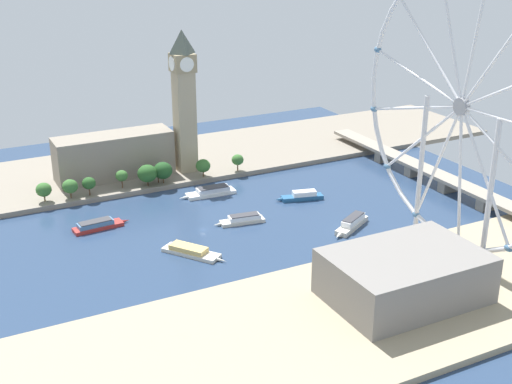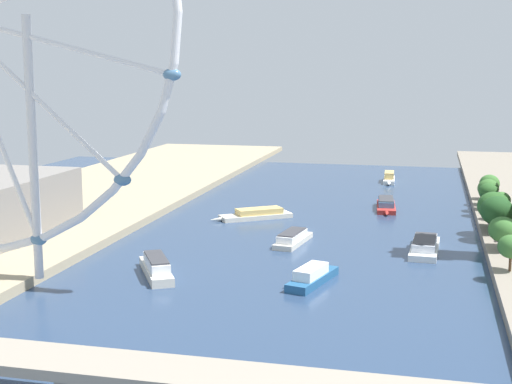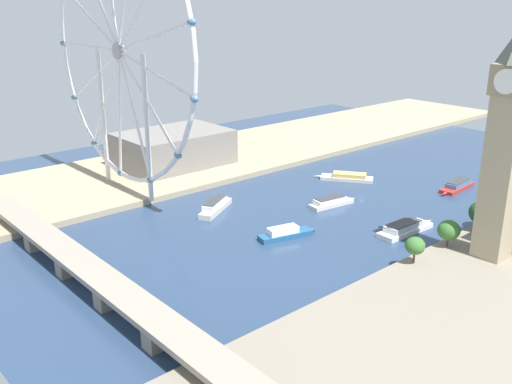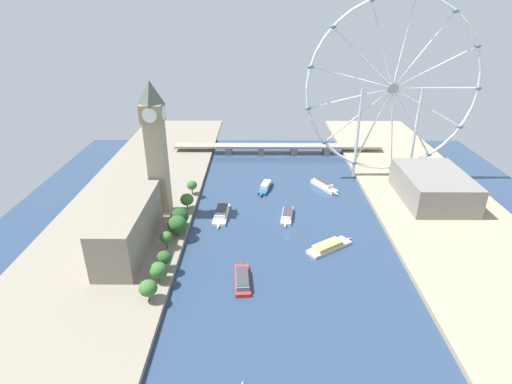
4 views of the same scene
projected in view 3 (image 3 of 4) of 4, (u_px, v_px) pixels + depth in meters
The scene contains 13 objects.
ground_plane at pixel (362, 197), 299.50m from camera, with size 385.00×385.00×0.00m, color navy.
riverbank_right at pixel (232, 154), 375.63m from camera, with size 90.00×520.00×3.00m, color tan.
clock_tower at pixel (507, 142), 209.48m from camera, with size 14.33×14.33×87.71m.
tree_row_embankment at pixel (499, 207), 254.09m from camera, with size 13.23×127.23×13.16m.
ferris_wheel at pixel (119, 52), 278.58m from camera, with size 132.14×3.20×136.42m.
riverside_hall at pixel (174, 148), 343.08m from camera, with size 43.49×63.27×20.05m, color gray.
river_bridge at pixel (90, 272), 203.09m from camera, with size 197.00×12.19×8.51m.
tour_boat_0 at pixel (405, 228), 253.25m from camera, with size 10.00×34.37×5.07m.
tour_boat_2 at pixel (347, 177), 326.05m from camera, with size 31.07×23.92×4.10m.
tour_boat_3 at pixel (216, 206), 278.61m from camera, with size 19.58×29.66×6.07m.
tour_boat_4 at pixel (457, 186), 310.23m from camera, with size 9.68×30.56×4.71m.
tour_boat_5 at pixel (286, 233), 247.68m from camera, with size 12.10×28.48×5.21m.
tour_boat_7 at pixel (331, 202), 285.88m from camera, with size 10.19×28.28×4.61m.
Camera 3 is at (-176.50, 227.62, 98.98)m, focal length 40.27 mm.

